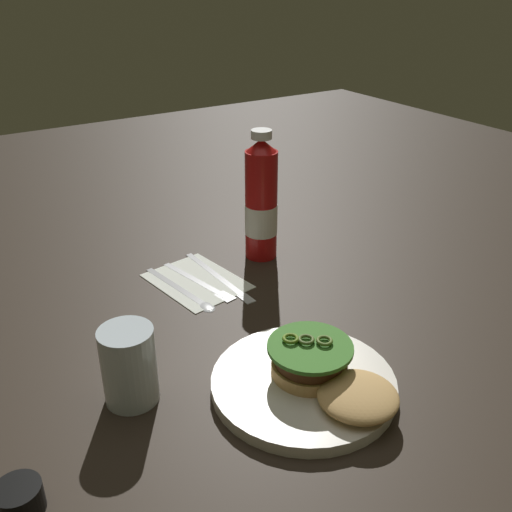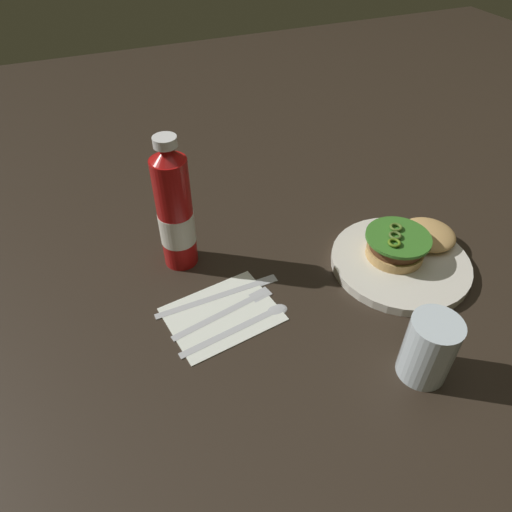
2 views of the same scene
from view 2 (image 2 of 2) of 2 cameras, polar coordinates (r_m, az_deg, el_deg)
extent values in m
plane|color=#2C2219|center=(0.80, 15.91, -7.13)|extent=(3.00, 3.00, 0.00)
cylinder|color=silver|center=(0.89, 17.29, -0.76)|extent=(0.25, 0.25, 0.02)
cylinder|color=tan|center=(0.89, 16.70, 0.53)|extent=(0.10, 0.10, 0.02)
cylinder|color=#512D19|center=(0.87, 16.92, 1.37)|extent=(0.10, 0.10, 0.02)
cylinder|color=red|center=(0.87, 17.06, 1.92)|extent=(0.09, 0.09, 0.01)
cylinder|color=#3A7926|center=(0.86, 17.14, 2.23)|extent=(0.12, 0.12, 0.01)
torus|color=#517027|center=(0.87, 16.86, 3.41)|extent=(0.02, 0.02, 0.01)
torus|color=#4C6529|center=(0.85, 16.76, 2.44)|extent=(0.02, 0.02, 0.01)
torus|color=#577B1A|center=(0.84, 16.67, 1.57)|extent=(0.02, 0.02, 0.01)
ellipsoid|color=tan|center=(0.94, 20.37, 2.50)|extent=(0.10, 0.10, 0.03)
cylinder|color=#B41212|center=(0.81, -9.90, 5.08)|extent=(0.06, 0.06, 0.21)
cone|color=#B41212|center=(0.75, -10.96, 12.33)|extent=(0.06, 0.06, 0.02)
cylinder|color=white|center=(0.74, -11.16, 13.65)|extent=(0.04, 0.04, 0.02)
cylinder|color=white|center=(0.83, -9.68, 3.55)|extent=(0.06, 0.06, 0.06)
cylinder|color=silver|center=(0.71, 20.51, -10.62)|extent=(0.07, 0.07, 0.11)
cube|color=white|center=(0.78, -4.17, -7.11)|extent=(0.20, 0.16, 0.00)
cube|color=silver|center=(0.75, -2.71, -8.94)|extent=(0.19, 0.04, 0.00)
ellipsoid|color=silver|center=(0.78, 2.50, -6.48)|extent=(0.04, 0.03, 0.00)
cube|color=silver|center=(0.77, -4.18, -6.95)|extent=(0.18, 0.05, 0.00)
cube|color=silver|center=(0.80, 0.55, -4.59)|extent=(0.04, 0.03, 0.00)
cube|color=silver|center=(0.80, -5.55, -5.07)|extent=(0.20, 0.02, 0.00)
cube|color=silver|center=(0.82, -0.06, -3.29)|extent=(0.08, 0.02, 0.00)
camera|label=1|loc=(0.97, 65.79, 15.16)|focal=40.12mm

